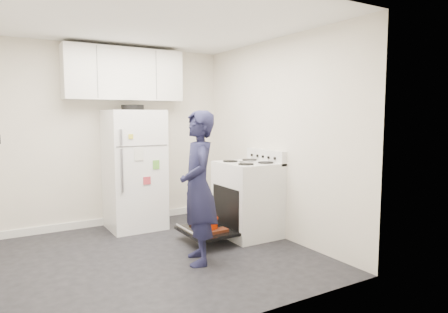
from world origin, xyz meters
TOP-DOWN VIEW (x-y plane):
  - room at (-0.03, 0.03)m, footprint 3.21×3.21m
  - electric_range at (1.26, 0.15)m, footprint 0.66×0.76m
  - open_oven_door at (0.66, 0.14)m, footprint 0.55×0.70m
  - refrigerator at (0.15, 1.25)m, footprint 0.72×0.74m
  - upper_cabinets at (0.10, 1.43)m, footprint 1.60×0.33m
  - person at (0.30, -0.37)m, footprint 0.54×0.67m

SIDE VIEW (x-z plane):
  - open_oven_door at x=0.66m, z-range 0.08..0.31m
  - electric_range at x=1.26m, z-range -0.08..1.02m
  - person at x=0.30m, z-range 0.00..1.60m
  - refrigerator at x=0.15m, z-range -0.03..1.66m
  - room at x=-0.03m, z-range -0.05..2.46m
  - upper_cabinets at x=0.10m, z-range 1.75..2.45m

